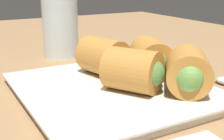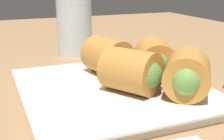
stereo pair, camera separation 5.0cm
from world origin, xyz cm
name	(u,v)px [view 2 (the right image)]	position (x,y,z in cm)	size (l,w,h in cm)	color
table_surface	(94,101)	(0.00, 0.00, 1.00)	(180.00, 140.00, 2.00)	#A87F54
serving_plate	(112,90)	(-1.08, -2.41, 2.76)	(27.47, 25.41, 1.50)	white
roll_front_left	(155,60)	(-0.42, -9.78, 6.42)	(8.70, 7.99, 5.84)	#C68438
roll_front_right	(134,71)	(-4.60, -4.10, 6.42)	(9.05, 8.66, 5.84)	#C68438
roll_back_left	(109,57)	(3.83, -3.98, 6.42)	(8.58, 7.34, 5.84)	#C68438
roll_back_right	(187,75)	(-8.55, -9.78, 6.42)	(9.14, 8.94, 5.84)	#C68438
spoon	(219,82)	(-3.43, -19.71, 2.54)	(19.29, 9.50, 1.23)	silver
drinking_glass	(74,23)	(24.75, -4.29, 8.92)	(7.52, 7.52, 13.83)	silver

